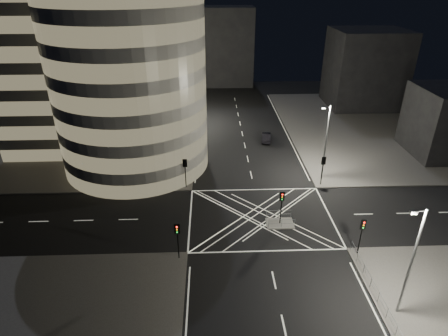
{
  "coord_description": "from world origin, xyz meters",
  "views": [
    {
      "loc": [
        -5.52,
        -35.19,
        24.72
      ],
      "look_at": [
        -3.9,
        6.44,
        3.0
      ],
      "focal_mm": 30.0,
      "sensor_mm": 36.0,
      "label": 1
    }
  ],
  "objects_px": {
    "traffic_signal_fr": "(323,166)",
    "traffic_signal_island": "(282,202)",
    "traffic_signal_nl": "(177,235)",
    "street_lamp_right_near": "(411,260)",
    "street_lamp_right_far": "(326,140)",
    "traffic_signal_nr": "(362,230)",
    "traffic_signal_fl": "(185,168)",
    "street_lamp_left_near": "(182,133)",
    "street_lamp_left_far": "(188,95)",
    "central_island": "(280,223)",
    "sedan": "(266,137)"
  },
  "relations": [
    {
      "from": "traffic_signal_nr",
      "to": "street_lamp_left_near",
      "type": "xyz_separation_m",
      "value": [
        -18.24,
        18.8,
        2.63
      ]
    },
    {
      "from": "traffic_signal_nl",
      "to": "traffic_signal_nr",
      "type": "bearing_deg",
      "value": 0.0
    },
    {
      "from": "street_lamp_right_far",
      "to": "street_lamp_right_near",
      "type": "bearing_deg",
      "value": -90.0
    },
    {
      "from": "street_lamp_left_near",
      "to": "street_lamp_left_far",
      "type": "bearing_deg",
      "value": 90.0
    },
    {
      "from": "traffic_signal_island",
      "to": "street_lamp_left_near",
      "type": "height_order",
      "value": "street_lamp_left_near"
    },
    {
      "from": "traffic_signal_nl",
      "to": "street_lamp_right_near",
      "type": "bearing_deg",
      "value": -21.55
    },
    {
      "from": "street_lamp_right_far",
      "to": "traffic_signal_nr",
      "type": "bearing_deg",
      "value": -92.3
    },
    {
      "from": "traffic_signal_island",
      "to": "street_lamp_right_far",
      "type": "distance_m",
      "value": 13.13
    },
    {
      "from": "central_island",
      "to": "traffic_signal_nr",
      "type": "distance_m",
      "value": 9.08
    },
    {
      "from": "street_lamp_left_far",
      "to": "street_lamp_right_far",
      "type": "relative_size",
      "value": 1.0
    },
    {
      "from": "traffic_signal_nl",
      "to": "traffic_signal_fr",
      "type": "relative_size",
      "value": 1.0
    },
    {
      "from": "traffic_signal_island",
      "to": "street_lamp_left_far",
      "type": "distance_m",
      "value": 33.61
    },
    {
      "from": "traffic_signal_fl",
      "to": "street_lamp_left_far",
      "type": "relative_size",
      "value": 0.4
    },
    {
      "from": "street_lamp_right_near",
      "to": "traffic_signal_fl",
      "type": "bearing_deg",
      "value": 131.24
    },
    {
      "from": "traffic_signal_fr",
      "to": "street_lamp_right_near",
      "type": "bearing_deg",
      "value": -88.25
    },
    {
      "from": "central_island",
      "to": "street_lamp_right_far",
      "type": "bearing_deg",
      "value": 54.7
    },
    {
      "from": "traffic_signal_fr",
      "to": "sedan",
      "type": "distance_m",
      "value": 15.91
    },
    {
      "from": "central_island",
      "to": "street_lamp_right_far",
      "type": "relative_size",
      "value": 0.3
    },
    {
      "from": "traffic_signal_nr",
      "to": "street_lamp_right_far",
      "type": "bearing_deg",
      "value": 87.7
    },
    {
      "from": "street_lamp_left_far",
      "to": "street_lamp_right_near",
      "type": "xyz_separation_m",
      "value": [
        18.87,
        -44.0,
        0.0
      ]
    },
    {
      "from": "traffic_signal_nl",
      "to": "street_lamp_right_far",
      "type": "xyz_separation_m",
      "value": [
        18.24,
        15.8,
        2.63
      ]
    },
    {
      "from": "central_island",
      "to": "traffic_signal_nl",
      "type": "relative_size",
      "value": 0.75
    },
    {
      "from": "traffic_signal_fr",
      "to": "traffic_signal_island",
      "type": "xyz_separation_m",
      "value": [
        -6.8,
        -8.3,
        0.0
      ]
    },
    {
      "from": "traffic_signal_nr",
      "to": "street_lamp_right_near",
      "type": "relative_size",
      "value": 0.4
    },
    {
      "from": "central_island",
      "to": "street_lamp_left_near",
      "type": "xyz_separation_m",
      "value": [
        -11.44,
        13.5,
        5.47
      ]
    },
    {
      "from": "traffic_signal_island",
      "to": "street_lamp_left_near",
      "type": "bearing_deg",
      "value": 130.27
    },
    {
      "from": "central_island",
      "to": "traffic_signal_nr",
      "type": "height_order",
      "value": "traffic_signal_nr"
    },
    {
      "from": "traffic_signal_nl",
      "to": "street_lamp_right_near",
      "type": "distance_m",
      "value": 19.78
    },
    {
      "from": "traffic_signal_fr",
      "to": "street_lamp_left_far",
      "type": "height_order",
      "value": "street_lamp_left_far"
    },
    {
      "from": "street_lamp_left_near",
      "to": "street_lamp_right_far",
      "type": "distance_m",
      "value": 19.11
    },
    {
      "from": "street_lamp_left_far",
      "to": "traffic_signal_nl",
      "type": "bearing_deg",
      "value": -89.01
    },
    {
      "from": "traffic_signal_fl",
      "to": "street_lamp_left_near",
      "type": "distance_m",
      "value": 5.86
    },
    {
      "from": "traffic_signal_fl",
      "to": "street_lamp_left_far",
      "type": "bearing_deg",
      "value": 91.57
    },
    {
      "from": "traffic_signal_island",
      "to": "sedan",
      "type": "distance_m",
      "value": 23.37
    },
    {
      "from": "traffic_signal_island",
      "to": "traffic_signal_nr",
      "type": "bearing_deg",
      "value": -37.93
    },
    {
      "from": "traffic_signal_nl",
      "to": "street_lamp_left_far",
      "type": "distance_m",
      "value": 36.9
    },
    {
      "from": "central_island",
      "to": "street_lamp_right_near",
      "type": "relative_size",
      "value": 0.3
    },
    {
      "from": "street_lamp_left_far",
      "to": "sedan",
      "type": "xyz_separation_m",
      "value": [
        13.13,
        -8.3,
        -4.86
      ]
    },
    {
      "from": "traffic_signal_nl",
      "to": "sedan",
      "type": "relative_size",
      "value": 0.97
    },
    {
      "from": "traffic_signal_island",
      "to": "street_lamp_right_near",
      "type": "bearing_deg",
      "value": -59.25
    },
    {
      "from": "traffic_signal_fl",
      "to": "street_lamp_left_far",
      "type": "xyz_separation_m",
      "value": [
        -0.64,
        23.2,
        2.63
      ]
    },
    {
      "from": "traffic_signal_fl",
      "to": "sedan",
      "type": "height_order",
      "value": "traffic_signal_fl"
    },
    {
      "from": "traffic_signal_island",
      "to": "sedan",
      "type": "bearing_deg",
      "value": 85.82
    },
    {
      "from": "street_lamp_left_near",
      "to": "street_lamp_right_far",
      "type": "bearing_deg",
      "value": -9.03
    },
    {
      "from": "street_lamp_left_far",
      "to": "street_lamp_right_far",
      "type": "bearing_deg",
      "value": -48.06
    },
    {
      "from": "traffic_signal_fl",
      "to": "street_lamp_right_near",
      "type": "height_order",
      "value": "street_lamp_right_near"
    },
    {
      "from": "street_lamp_left_near",
      "to": "sedan",
      "type": "bearing_deg",
      "value": 36.46
    },
    {
      "from": "street_lamp_right_near",
      "to": "street_lamp_left_far",
      "type": "bearing_deg",
      "value": 113.21
    },
    {
      "from": "traffic_signal_nl",
      "to": "street_lamp_left_far",
      "type": "height_order",
      "value": "street_lamp_left_far"
    },
    {
      "from": "central_island",
      "to": "traffic_signal_fr",
      "type": "bearing_deg",
      "value": 50.67
    }
  ]
}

